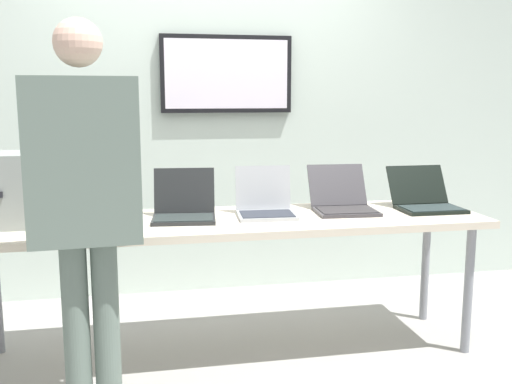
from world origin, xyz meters
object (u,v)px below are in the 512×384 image
object	(u,v)px
laptop_station_2	(265,204)
workbench	(232,228)
equipment_box	(6,189)
laptop_station_3	(342,201)
laptop_station_1	(184,208)
person	(85,189)
laptop_station_4	(425,200)
laptop_station_0	(95,212)

from	to	relation	value
laptop_station_2	workbench	bearing A→B (deg)	-167.37
equipment_box	laptop_station_2	size ratio (longest dim) A/B	1.12
workbench	laptop_station_3	size ratio (longest dim) A/B	6.66
laptop_station_1	person	distance (m)	0.83
laptop_station_4	person	distance (m)	1.98
laptop_station_4	laptop_station_2	bearing A→B (deg)	-179.96
laptop_station_1	laptop_station_4	bearing A→B (deg)	0.22
person	laptop_station_3	bearing A→B (deg)	27.39
laptop_station_1	laptop_station_4	xyz separation A→B (m)	(1.41, 0.01, -0.01)
laptop_station_1	laptop_station_2	size ratio (longest dim) A/B	1.10
laptop_station_4	laptop_station_0	bearing A→B (deg)	-179.77
laptop_station_1	person	world-z (taller)	person
laptop_station_1	laptop_station_4	distance (m)	1.41
workbench	person	xyz separation A→B (m)	(-0.70, -0.62, 0.33)
laptop_station_0	person	distance (m)	0.70
workbench	laptop_station_0	size ratio (longest dim) A/B	7.30
laptop_station_1	person	size ratio (longest dim) A/B	0.21
laptop_station_0	laptop_station_1	size ratio (longest dim) A/B	1.05
workbench	laptop_station_0	distance (m)	0.73
laptop_station_1	laptop_station_2	distance (m)	0.45
person	workbench	bearing A→B (deg)	41.57
laptop_station_2	laptop_station_4	bearing A→B (deg)	0.04
laptop_station_3	person	size ratio (longest dim) A/B	0.24
workbench	laptop_station_0	xyz separation A→B (m)	(-0.72, 0.04, 0.11)
laptop_station_3	laptop_station_4	xyz separation A→B (m)	(0.50, -0.04, -0.00)
laptop_station_3	laptop_station_4	world-z (taller)	laptop_station_3
equipment_box	laptop_station_3	xyz separation A→B (m)	(1.81, 0.01, -0.13)
laptop_station_0	laptop_station_1	world-z (taller)	laptop_station_1
laptop_station_1	laptop_station_3	bearing A→B (deg)	2.75
laptop_station_3	laptop_station_4	bearing A→B (deg)	-4.41
laptop_station_0	workbench	bearing A→B (deg)	-2.91
person	laptop_station_4	bearing A→B (deg)	19.73
laptop_station_0	laptop_station_3	bearing A→B (deg)	1.91
laptop_station_1	laptop_station_2	world-z (taller)	laptop_station_2
laptop_station_3	person	world-z (taller)	person
laptop_station_2	laptop_station_0	bearing A→B (deg)	-179.56
laptop_station_2	person	xyz separation A→B (m)	(-0.89, -0.66, 0.22)
laptop_station_4	person	xyz separation A→B (m)	(-1.86, -0.67, 0.22)
equipment_box	laptop_station_1	bearing A→B (deg)	-1.99
laptop_station_1	laptop_station_3	size ratio (longest dim) A/B	0.87
workbench	person	bearing A→B (deg)	-138.43
laptop_station_0	laptop_station_4	xyz separation A→B (m)	(1.87, 0.01, -0.00)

